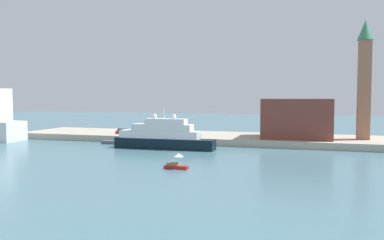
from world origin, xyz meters
name	(u,v)px	position (x,y,z in m)	size (l,w,h in m)	color
ground	(176,154)	(0.00, 0.00, 0.00)	(400.00, 400.00, 0.00)	slate
quay_dock	(209,138)	(0.00, 27.13, 0.87)	(110.00, 22.26, 1.74)	#ADA38E
large_yacht	(163,137)	(-6.07, 7.73, 2.87)	(24.40, 3.97, 9.81)	black
small_motorboat	(176,163)	(5.81, -16.21, 1.00)	(4.13, 1.71, 2.72)	#B22319
work_barge	(112,142)	(-22.16, 12.58, 0.43)	(5.61, 1.60, 0.86)	#595966
harbor_building	(297,118)	(24.04, 25.84, 6.78)	(17.26, 14.03, 10.07)	brown
bell_tower	(364,75)	(39.80, 26.73, 17.67)	(3.86, 3.86, 29.35)	#9E664C
parked_car	(123,132)	(-24.04, 22.38, 2.39)	(4.03, 1.65, 1.50)	#B21E1E
person_figure	(135,133)	(-18.29, 18.08, 2.51)	(0.36, 0.36, 1.65)	maroon
mooring_bollard	(200,136)	(0.38, 17.57, 2.17)	(0.46, 0.46, 0.86)	black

